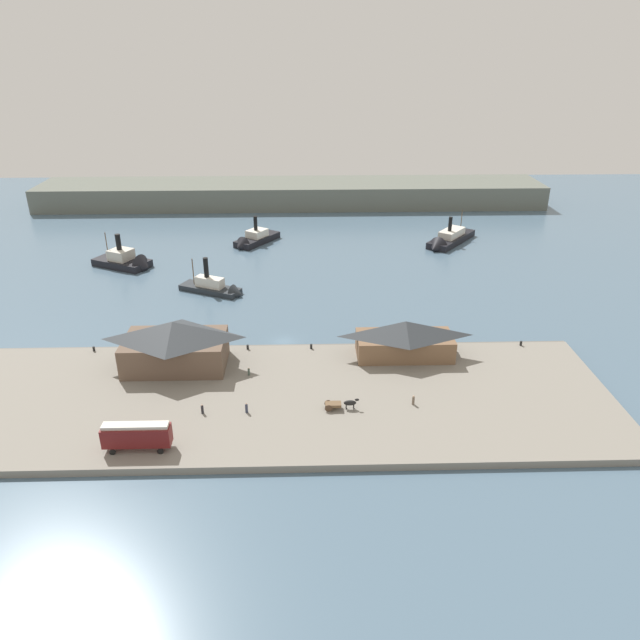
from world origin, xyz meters
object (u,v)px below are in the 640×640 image
horse_cart (340,404)px  pedestrian_standing_center (413,400)px  mooring_post_east (521,343)px  mooring_post_center_west (311,346)px  pedestrian_walking_east (249,372)px  ferry_near_quay (253,240)px  pedestrian_walking_west (202,409)px  ferry_moored_east (217,288)px  mooring_post_west (94,349)px  ferry_shed_central_terminal (175,344)px  pedestrian_near_east_shed (247,408)px  ferry_shed_east_terminal (405,338)px  street_tram (137,435)px  ferry_approaching_east (128,262)px  ferry_mid_harbor (447,240)px  mooring_post_center_east (248,347)px

horse_cart → pedestrian_standing_center: bearing=4.6°
mooring_post_east → mooring_post_center_west: size_ratio=1.00×
pedestrian_walking_east → ferry_near_quay: 78.24m
pedestrian_walking_west → ferry_moored_east: size_ratio=0.10×
pedestrian_walking_west → mooring_post_west: bearing=137.7°
ferry_shed_central_terminal → pedestrian_near_east_shed: bearing=-48.0°
ferry_shed_east_terminal → ferry_moored_east: size_ratio=1.08×
street_tram → ferry_moored_east: bearing=86.9°
horse_cart → ferry_approaching_east: (-51.89, 70.27, -0.62)m
ferry_near_quay → pedestrian_walking_east: bearing=-86.4°
mooring_post_east → ferry_mid_harbor: bearing=89.5°
pedestrian_walking_west → mooring_post_center_west: (17.45, 21.29, -0.30)m
street_tram → pedestrian_standing_center: 42.77m
mooring_post_center_west → ferry_near_quay: (-16.01, 68.41, -0.28)m
mooring_post_center_west → ferry_approaching_east: size_ratio=0.05×
mooring_post_center_east → ferry_near_quay: 68.44m
mooring_post_center_west → ferry_moored_east: 38.08m
mooring_post_center_west → ferry_mid_harbor: bearing=58.3°
pedestrian_walking_east → mooring_post_center_east: 9.81m
street_tram → mooring_post_west: size_ratio=10.74×
ferry_mid_harbor → mooring_post_center_east: bearing=-128.6°
pedestrian_walking_west → ferry_moored_east: bearing=94.9°
ferry_moored_east → mooring_post_center_west: bearing=-54.8°
pedestrian_standing_center → ferry_moored_east: (-38.09, 50.84, -0.70)m
street_tram → pedestrian_walking_west: 11.98m
ferry_shed_east_terminal → pedestrian_standing_center: (-1.07, -16.44, -2.82)m
horse_cart → pedestrian_standing_center: 11.95m
ferry_shed_central_terminal → ferry_mid_harbor: size_ratio=0.85×
pedestrian_walking_west → ferry_near_quay: (1.44, 89.70, -0.58)m
mooring_post_west → ferry_near_quay: (25.10, 68.21, -0.28)m
pedestrian_walking_west → pedestrian_near_east_shed: (6.93, 0.05, 0.04)m
pedestrian_walking_east → ferry_mid_harbor: size_ratio=0.07×
horse_cart → pedestrian_walking_east: (-15.32, 11.01, -0.24)m
ferry_near_quay → ferry_mid_harbor: (57.01, -1.92, -0.00)m
street_tram → mooring_post_west: 34.34m
pedestrian_near_east_shed → mooring_post_west: (-30.59, 21.45, -0.35)m
mooring_post_center_east → mooring_post_center_west: same height
pedestrian_standing_center → ferry_near_quay: bearing=110.1°
pedestrian_near_east_shed → pedestrian_standing_center: pedestrian_near_east_shed is taller
pedestrian_walking_west → pedestrian_walking_east: size_ratio=1.09×
ferry_shed_central_terminal → pedestrian_walking_west: bearing=-65.9°
ferry_shed_east_terminal → ferry_mid_harbor: ferry_mid_harbor is taller
pedestrian_walking_east → pedestrian_standing_center: (27.24, -10.05, 0.07)m
pedestrian_standing_center → mooring_post_center_east: 34.49m
mooring_post_east → ferry_moored_east: bearing=153.5°
pedestrian_near_east_shed → ferry_moored_east: (-11.42, 52.37, -0.73)m
horse_cart → mooring_post_center_east: size_ratio=6.10×
mooring_post_east → street_tram: bearing=-155.2°
pedestrian_standing_center → mooring_post_east: pedestrian_standing_center is taller
pedestrian_standing_center → ferry_near_quay: size_ratio=0.10×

